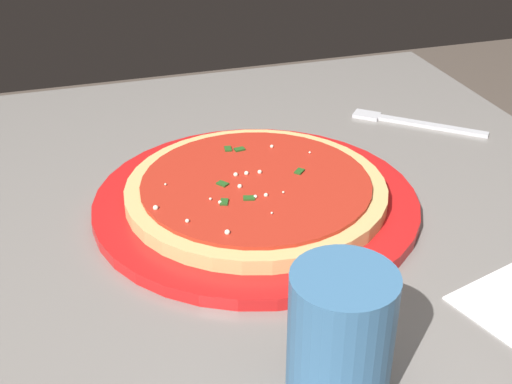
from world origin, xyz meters
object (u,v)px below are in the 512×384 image
object	(u,v)px
pizza	(256,190)
fork	(411,122)
serving_plate	(256,202)
cup_tall_drink	(340,338)

from	to	relation	value
pizza	fork	distance (m)	0.31
serving_plate	pizza	xyz separation A→B (m)	(-0.00, 0.00, 0.02)
serving_plate	cup_tall_drink	xyz separation A→B (m)	(-0.28, 0.02, 0.05)
pizza	serving_plate	bearing A→B (deg)	-89.94
serving_plate	pizza	size ratio (longest dim) A/B	1.25
cup_tall_drink	fork	distance (m)	0.52
serving_plate	cup_tall_drink	distance (m)	0.29
serving_plate	fork	bearing A→B (deg)	-61.16
pizza	cup_tall_drink	size ratio (longest dim) A/B	2.56
pizza	cup_tall_drink	xyz separation A→B (m)	(-0.28, 0.02, 0.03)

